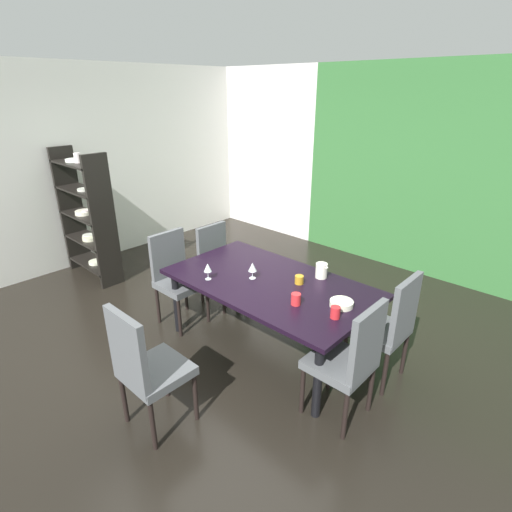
# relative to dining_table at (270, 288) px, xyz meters

# --- Properties ---
(ground_plane) EXTENTS (5.93, 6.14, 0.02)m
(ground_plane) POSITION_rel_dining_table_xyz_m (-0.48, -0.30, -0.66)
(ground_plane) COLOR black
(back_panel_interior) EXTENTS (1.99, 0.10, 2.71)m
(back_panel_interior) POSITION_rel_dining_table_xyz_m (-2.45, 2.73, 0.71)
(back_panel_interior) COLOR silver
(back_panel_interior) RESTS_ON ground_plane
(garden_window_panel) EXTENTS (3.93, 0.10, 2.71)m
(garden_window_panel) POSITION_rel_dining_table_xyz_m (0.52, 2.73, 0.71)
(garden_window_panel) COLOR #336B34
(garden_window_panel) RESTS_ON ground_plane
(left_interior_panel) EXTENTS (0.10, 6.14, 2.71)m
(left_interior_panel) POSITION_rel_dining_table_xyz_m (-3.39, -0.30, 0.71)
(left_interior_panel) COLOR silver
(left_interior_panel) RESTS_ON ground_plane
(dining_table) EXTENTS (1.96, 1.10, 0.72)m
(dining_table) POSITION_rel_dining_table_xyz_m (0.00, 0.00, 0.00)
(dining_table) COLOR black
(dining_table) RESTS_ON ground_plane
(chair_left_near) EXTENTS (0.44, 0.44, 1.00)m
(chair_left_near) POSITION_rel_dining_table_xyz_m (-1.05, -0.31, -0.09)
(chair_left_near) COLOR #525457
(chair_left_near) RESTS_ON ground_plane
(chair_right_far) EXTENTS (0.44, 0.44, 1.02)m
(chair_right_far) POSITION_rel_dining_table_xyz_m (1.05, 0.31, -0.09)
(chair_right_far) COLOR #525457
(chair_right_far) RESTS_ON ground_plane
(chair_right_near) EXTENTS (0.44, 0.44, 1.02)m
(chair_right_near) POSITION_rel_dining_table_xyz_m (1.05, -0.31, -0.09)
(chair_right_near) COLOR #525457
(chair_right_near) RESTS_ON ground_plane
(chair_head_near) EXTENTS (0.44, 0.44, 1.03)m
(chair_head_near) POSITION_rel_dining_table_xyz_m (0.03, -1.38, -0.08)
(chair_head_near) COLOR #525457
(chair_head_near) RESTS_ON ground_plane
(chair_left_far) EXTENTS (0.44, 0.44, 0.93)m
(chair_left_far) POSITION_rel_dining_table_xyz_m (-1.04, 0.31, -0.12)
(chair_left_far) COLOR #525457
(chair_left_far) RESTS_ON ground_plane
(display_shelf) EXTENTS (0.95, 0.31, 1.69)m
(display_shelf) POSITION_rel_dining_table_xyz_m (-2.82, -0.39, 0.20)
(display_shelf) COLOR black
(display_shelf) RESTS_ON ground_plane
(wine_glass_north) EXTENTS (0.08, 0.08, 0.16)m
(wine_glass_north) POSITION_rel_dining_table_xyz_m (-0.45, -0.36, 0.18)
(wine_glass_north) COLOR silver
(wine_glass_north) RESTS_ON dining_table
(wine_glass_center) EXTENTS (0.08, 0.08, 0.16)m
(wine_glass_center) POSITION_rel_dining_table_xyz_m (-0.16, -0.06, 0.18)
(wine_glass_center) COLOR silver
(wine_glass_center) RESTS_ON dining_table
(serving_bowl_rear) EXTENTS (0.19, 0.19, 0.05)m
(serving_bowl_rear) POSITION_rel_dining_table_xyz_m (0.74, 0.05, 0.09)
(serving_bowl_rear) COLOR silver
(serving_bowl_rear) RESTS_ON dining_table
(cup_south) EXTENTS (0.08, 0.08, 0.08)m
(cup_south) POSITION_rel_dining_table_xyz_m (0.23, 0.15, 0.11)
(cup_south) COLOR #B7831F
(cup_south) RESTS_ON dining_table
(cup_near_window) EXTENTS (0.08, 0.08, 0.10)m
(cup_near_window) POSITION_rel_dining_table_xyz_m (0.44, -0.18, 0.12)
(cup_near_window) COLOR red
(cup_near_window) RESTS_ON dining_table
(cup_corner) EXTENTS (0.08, 0.08, 0.10)m
(cup_corner) POSITION_rel_dining_table_xyz_m (0.80, -0.14, 0.12)
(cup_corner) COLOR red
(cup_corner) RESTS_ON dining_table
(pitcher_right) EXTENTS (0.12, 0.11, 0.14)m
(pitcher_right) POSITION_rel_dining_table_xyz_m (0.31, 0.39, 0.14)
(pitcher_right) COLOR silver
(pitcher_right) RESTS_ON dining_table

